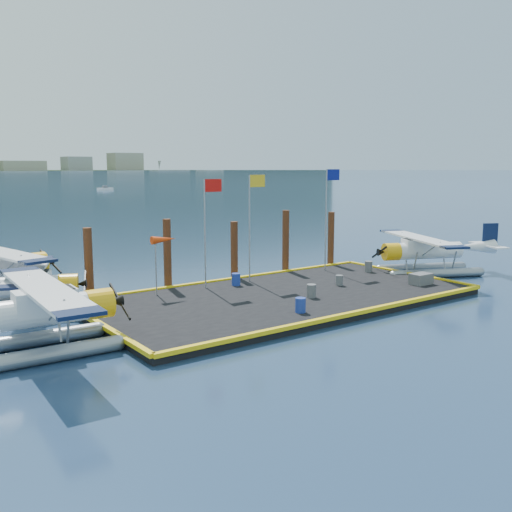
{
  "coord_description": "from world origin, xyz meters",
  "views": [
    {
      "loc": [
        -18.5,
        -22.94,
        7.11
      ],
      "look_at": [
        -0.34,
        2.0,
        2.22
      ],
      "focal_mm": 40.0,
      "sensor_mm": 36.0,
      "label": 1
    }
  ],
  "objects_px": {
    "piling_0": "(89,266)",
    "seaplane_a": "(35,317)",
    "drum_1": "(311,291)",
    "crate": "(421,279)",
    "drum_3": "(300,305)",
    "drum_5": "(236,279)",
    "drum_4": "(368,267)",
    "piling_4": "(331,241)",
    "seaplane_b": "(22,290)",
    "flagpole_blue": "(328,204)",
    "drum_2": "(339,280)",
    "piling_2": "(234,253)",
    "windsock": "(164,241)",
    "flagpole_red": "(208,216)",
    "piling_1": "(167,256)",
    "seaplane_d": "(425,253)",
    "flagpole_yellow": "(252,211)",
    "piling_3": "(286,244)"
  },
  "relations": [
    {
      "from": "piling_3",
      "to": "flagpole_red",
      "type": "bearing_deg",
      "value": -166.75
    },
    {
      "from": "seaplane_b",
      "to": "crate",
      "type": "bearing_deg",
      "value": 91.85
    },
    {
      "from": "flagpole_blue",
      "to": "piling_1",
      "type": "distance_m",
      "value": 11.12
    },
    {
      "from": "piling_0",
      "to": "seaplane_a",
      "type": "bearing_deg",
      "value": -123.98
    },
    {
      "from": "drum_1",
      "to": "piling_2",
      "type": "height_order",
      "value": "piling_2"
    },
    {
      "from": "seaplane_b",
      "to": "piling_0",
      "type": "bearing_deg",
      "value": 120.2
    },
    {
      "from": "seaplane_d",
      "to": "piling_1",
      "type": "bearing_deg",
      "value": 97.09
    },
    {
      "from": "drum_3",
      "to": "flagpole_red",
      "type": "distance_m",
      "value": 8.11
    },
    {
      "from": "seaplane_d",
      "to": "flagpole_blue",
      "type": "height_order",
      "value": "flagpole_blue"
    },
    {
      "from": "piling_2",
      "to": "flagpole_yellow",
      "type": "bearing_deg",
      "value": -82.79
    },
    {
      "from": "drum_2",
      "to": "flagpole_red",
      "type": "height_order",
      "value": "flagpole_red"
    },
    {
      "from": "flagpole_yellow",
      "to": "piling_0",
      "type": "distance_m",
      "value": 9.67
    },
    {
      "from": "drum_1",
      "to": "crate",
      "type": "distance_m",
      "value": 7.4
    },
    {
      "from": "seaplane_a",
      "to": "piling_4",
      "type": "height_order",
      "value": "piling_4"
    },
    {
      "from": "flagpole_blue",
      "to": "drum_4",
      "type": "bearing_deg",
      "value": -49.14
    },
    {
      "from": "drum_2",
      "to": "piling_3",
      "type": "distance_m",
      "value": 5.73
    },
    {
      "from": "drum_2",
      "to": "piling_0",
      "type": "relative_size",
      "value": 0.15
    },
    {
      "from": "seaplane_b",
      "to": "seaplane_d",
      "type": "bearing_deg",
      "value": 101.88
    },
    {
      "from": "seaplane_a",
      "to": "piling_3",
      "type": "distance_m",
      "value": 18.74
    },
    {
      "from": "drum_3",
      "to": "drum_4",
      "type": "distance_m",
      "value": 11.43
    },
    {
      "from": "flagpole_red",
      "to": "drum_1",
      "type": "bearing_deg",
      "value": -60.45
    },
    {
      "from": "seaplane_d",
      "to": "flagpole_yellow",
      "type": "relative_size",
      "value": 1.46
    },
    {
      "from": "seaplane_b",
      "to": "drum_2",
      "type": "distance_m",
      "value": 16.69
    },
    {
      "from": "crate",
      "to": "flagpole_red",
      "type": "distance_m",
      "value": 12.67
    },
    {
      "from": "seaplane_d",
      "to": "drum_2",
      "type": "distance_m",
      "value": 8.22
    },
    {
      "from": "drum_3",
      "to": "piling_0",
      "type": "relative_size",
      "value": 0.17
    },
    {
      "from": "piling_0",
      "to": "drum_1",
      "type": "bearing_deg",
      "value": -36.69
    },
    {
      "from": "seaplane_a",
      "to": "flagpole_blue",
      "type": "relative_size",
      "value": 1.5
    },
    {
      "from": "piling_4",
      "to": "seaplane_d",
      "type": "bearing_deg",
      "value": -54.29
    },
    {
      "from": "seaplane_a",
      "to": "seaplane_b",
      "type": "distance_m",
      "value": 6.31
    },
    {
      "from": "flagpole_yellow",
      "to": "piling_2",
      "type": "height_order",
      "value": "flagpole_yellow"
    },
    {
      "from": "drum_4",
      "to": "piling_4",
      "type": "xyz_separation_m",
      "value": [
        0.08,
        3.59,
        1.26
      ]
    },
    {
      "from": "crate",
      "to": "flagpole_blue",
      "type": "bearing_deg",
      "value": 101.28
    },
    {
      "from": "drum_3",
      "to": "crate",
      "type": "xyz_separation_m",
      "value": [
        9.73,
        0.79,
        -0.03
      ]
    },
    {
      "from": "drum_2",
      "to": "piling_0",
      "type": "bearing_deg",
      "value": 156.1
    },
    {
      "from": "seaplane_a",
      "to": "piling_4",
      "type": "distance_m",
      "value": 22.52
    },
    {
      "from": "seaplane_b",
      "to": "flagpole_blue",
      "type": "relative_size",
      "value": 1.27
    },
    {
      "from": "piling_0",
      "to": "seaplane_b",
      "type": "bearing_deg",
      "value": -172.49
    },
    {
      "from": "drum_5",
      "to": "piling_0",
      "type": "bearing_deg",
      "value": 165.06
    },
    {
      "from": "flagpole_yellow",
      "to": "drum_1",
      "type": "bearing_deg",
      "value": -90.28
    },
    {
      "from": "piling_4",
      "to": "flagpole_red",
      "type": "bearing_deg",
      "value": -171.57
    },
    {
      "from": "drum_2",
      "to": "piling_2",
      "type": "height_order",
      "value": "piling_2"
    },
    {
      "from": "drum_4",
      "to": "flagpole_blue",
      "type": "bearing_deg",
      "value": 130.86
    },
    {
      "from": "piling_0",
      "to": "piling_3",
      "type": "distance_m",
      "value": 13.0
    },
    {
      "from": "windsock",
      "to": "drum_2",
      "type": "bearing_deg",
      "value": -23.58
    },
    {
      "from": "seaplane_d",
      "to": "windsock",
      "type": "relative_size",
      "value": 2.91
    },
    {
      "from": "seaplane_b",
      "to": "seaplane_a",
      "type": "bearing_deg",
      "value": 12.96
    },
    {
      "from": "drum_5",
      "to": "windsock",
      "type": "relative_size",
      "value": 0.22
    },
    {
      "from": "drum_3",
      "to": "drum_5",
      "type": "distance_m",
      "value": 6.83
    },
    {
      "from": "drum_5",
      "to": "seaplane_b",
      "type": "bearing_deg",
      "value": 171.8
    }
  ]
}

